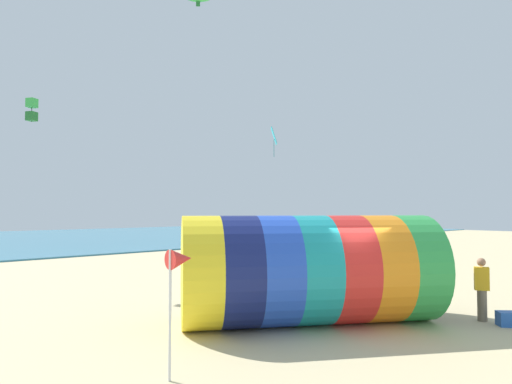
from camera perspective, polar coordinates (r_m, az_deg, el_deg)
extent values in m
plane|color=#CCBA8C|center=(12.75, 11.38, -15.53)|extent=(120.00, 120.00, 0.00)
cylinder|color=yellow|center=(11.53, -6.93, -9.92)|extent=(2.30, 2.85, 2.79)
cylinder|color=navy|center=(11.62, -2.28, -9.87)|extent=(2.30, 2.85, 2.79)
cylinder|color=blue|center=(11.79, 2.26, -9.77)|extent=(2.30, 2.85, 2.79)
cylinder|color=teal|center=(12.02, 6.64, -9.61)|extent=(2.30, 2.85, 2.79)
cylinder|color=red|center=(12.33, 10.83, -9.40)|extent=(2.30, 2.85, 2.79)
cylinder|color=orange|center=(12.69, 14.79, -9.16)|extent=(2.30, 2.85, 2.79)
cylinder|color=green|center=(13.11, 18.51, -8.90)|extent=(2.30, 2.85, 2.79)
cylinder|color=black|center=(13.34, 20.36, -8.75)|extent=(1.44, 2.19, 2.57)
cylinder|color=#726651|center=(13.80, 26.43, -12.59)|extent=(0.24, 0.24, 0.81)
cube|color=yellow|center=(13.69, 26.37, -9.67)|extent=(0.36, 0.42, 0.61)
sphere|color=#9E7051|center=(13.64, 26.34, -7.86)|extent=(0.22, 0.22, 0.22)
cube|color=#2DB2C6|center=(25.34, 2.26, 7.02)|extent=(0.69, 0.72, 0.94)
cylinder|color=#1B6B77|center=(25.24, 2.26, 5.51)|extent=(0.03, 0.03, 0.98)
cube|color=#1E642A|center=(22.40, -7.26, 22.41)|extent=(0.15, 0.13, 0.33)
cube|color=green|center=(20.44, -26.22, 9.95)|extent=(0.46, 0.46, 0.36)
cube|color=#1E642A|center=(20.34, -26.24, 8.47)|extent=(0.46, 0.46, 0.36)
cylinder|color=black|center=(20.39, -26.23, 9.21)|extent=(0.02, 0.02, 0.95)
cylinder|color=#726651|center=(23.36, 1.22, -8.58)|extent=(0.24, 0.24, 0.76)
cube|color=yellow|center=(23.29, 1.22, -6.96)|extent=(0.25, 0.38, 0.57)
sphere|color=tan|center=(23.26, 1.22, -5.97)|extent=(0.20, 0.20, 0.20)
cylinder|color=#383D56|center=(22.52, -2.83, -8.75)|extent=(0.24, 0.24, 0.80)
cube|color=white|center=(22.45, -2.83, -6.97)|extent=(0.40, 0.30, 0.60)
sphere|color=#9E7051|center=(22.42, -2.82, -5.88)|extent=(0.22, 0.22, 0.22)
cylinder|color=silver|center=(8.25, -10.72, -14.87)|extent=(0.05, 0.05, 2.25)
cone|color=red|center=(8.22, -9.36, -8.26)|extent=(0.45, 0.36, 0.36)
cube|color=#2659B2|center=(13.56, 29.03, -13.71)|extent=(0.62, 0.63, 0.36)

